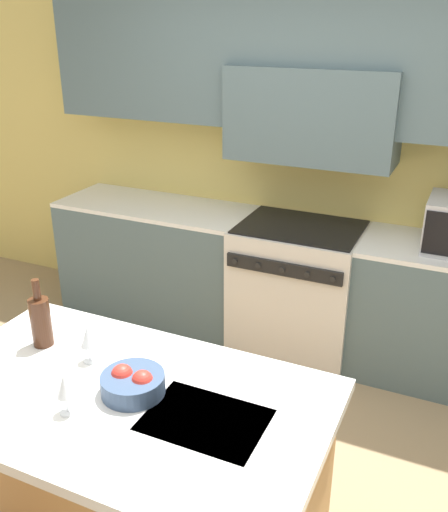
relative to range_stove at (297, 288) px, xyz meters
The scene contains 9 objects.
ground_plane 1.68m from the range_stove, 90.00° to the right, with size 10.00×10.00×0.00m, color #997F5B.
back_cabinetry 1.17m from the range_stove, 90.00° to the left, with size 10.00×0.46×2.70m.
back_counter 0.02m from the range_stove, 90.00° to the left, with size 3.80×0.62×0.92m.
range_stove is the anchor object (origin of this frame).
kitchen_island 2.02m from the range_stove, 92.34° to the right, with size 1.61×0.95×0.90m.
wine_bottle 2.03m from the range_stove, 107.84° to the right, with size 0.09×0.09×0.32m.
wine_glass_near 2.27m from the range_stove, 95.13° to the right, with size 0.06×0.06×0.17m.
wine_glass_far 1.99m from the range_stove, 99.89° to the right, with size 0.06×0.06×0.17m.
fruit_bowl 2.05m from the range_stove, 91.29° to the right, with size 0.25×0.25×0.11m.
Camera 1 is at (1.03, -1.89, 2.26)m, focal length 40.00 mm.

